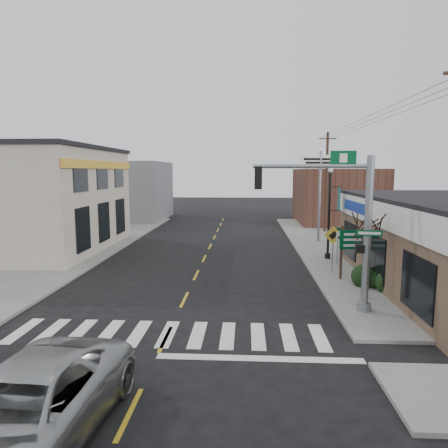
# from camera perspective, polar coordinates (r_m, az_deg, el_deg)

# --- Properties ---
(ground) EXTENTS (140.00, 140.00, 0.00)m
(ground) POSITION_cam_1_polar(r_m,az_deg,el_deg) (13.55, -8.37, -15.94)
(ground) COLOR black
(ground) RESTS_ON ground
(sidewalk_right) EXTENTS (6.00, 38.00, 0.13)m
(sidewalk_right) POSITION_cam_1_polar(r_m,az_deg,el_deg) (26.51, 17.18, -4.36)
(sidewalk_right) COLOR slate
(sidewalk_right) RESTS_ON ground
(sidewalk_left) EXTENTS (6.00, 38.00, 0.13)m
(sidewalk_left) POSITION_cam_1_polar(r_m,az_deg,el_deg) (28.20, -21.17, -3.83)
(sidewalk_left) COLOR slate
(sidewalk_left) RESTS_ON ground
(center_line) EXTENTS (0.12, 56.00, 0.01)m
(center_line) POSITION_cam_1_polar(r_m,az_deg,el_deg) (21.03, -4.00, -7.28)
(center_line) COLOR gold
(center_line) RESTS_ON ground
(crosswalk) EXTENTS (11.00, 2.20, 0.01)m
(crosswalk) POSITION_cam_1_polar(r_m,az_deg,el_deg) (13.91, -8.03, -15.28)
(crosswalk) COLOR silver
(crosswalk) RESTS_ON ground
(left_building) EXTENTS (12.00, 12.00, 6.80)m
(left_building) POSITION_cam_1_polar(r_m,az_deg,el_deg) (30.51, -27.57, 2.98)
(left_building) COLOR #B4A996
(left_building) RESTS_ON ground
(bldg_distant_right) EXTENTS (8.00, 10.00, 5.60)m
(bldg_distant_right) POSITION_cam_1_polar(r_m,az_deg,el_deg) (43.28, 15.78, 3.86)
(bldg_distant_right) COLOR #512F25
(bldg_distant_right) RESTS_ON ground
(bldg_distant_left) EXTENTS (9.00, 10.00, 6.40)m
(bldg_distant_left) POSITION_cam_1_polar(r_m,az_deg,el_deg) (46.25, -13.94, 4.63)
(bldg_distant_left) COLOR slate
(bldg_distant_left) RESTS_ON ground
(suv) EXTENTS (3.06, 5.98, 1.62)m
(suv) POSITION_cam_1_polar(r_m,az_deg,el_deg) (9.29, -26.77, -22.82)
(suv) COLOR #9C9EA0
(suv) RESTS_ON ground
(traffic_signal_pole) EXTENTS (4.73, 0.38, 6.00)m
(traffic_signal_pole) POSITION_cam_1_polar(r_m,az_deg,el_deg) (15.44, 17.38, 0.96)
(traffic_signal_pole) COLOR gray
(traffic_signal_pole) RESTS_ON sidewalk_right
(guide_sign) EXTENTS (1.50, 0.13, 2.62)m
(guide_sign) POSITION_cam_1_polar(r_m,az_deg,el_deg) (20.39, 18.16, -2.83)
(guide_sign) COLOR #402B1E
(guide_sign) RESTS_ON sidewalk_right
(fire_hydrant) EXTENTS (0.21, 0.21, 0.66)m
(fire_hydrant) POSITION_cam_1_polar(r_m,az_deg,el_deg) (20.81, 19.75, -6.51)
(fire_hydrant) COLOR #D49300
(fire_hydrant) RESTS_ON sidewalk_right
(ped_crossing_sign) EXTENTS (0.95, 0.07, 2.45)m
(ped_crossing_sign) POSITION_cam_1_polar(r_m,az_deg,el_deg) (21.43, 15.32, -2.27)
(ped_crossing_sign) COLOR gray
(ped_crossing_sign) RESTS_ON sidewalk_right
(lamp_post) EXTENTS (0.70, 0.55, 5.43)m
(lamp_post) POSITION_cam_1_polar(r_m,az_deg,el_deg) (24.65, 14.94, 2.41)
(lamp_post) COLOR black
(lamp_post) RESTS_ON sidewalk_right
(dance_center_sign) EXTENTS (3.17, 0.20, 6.73)m
(dance_center_sign) POSITION_cam_1_polar(r_m,az_deg,el_deg) (30.57, 13.58, 7.01)
(dance_center_sign) COLOR gray
(dance_center_sign) RESTS_ON sidewalk_right
(bare_tree) EXTENTS (2.09, 2.09, 4.18)m
(bare_tree) POSITION_cam_1_polar(r_m,az_deg,el_deg) (17.30, 19.99, 0.58)
(bare_tree) COLOR black
(bare_tree) RESTS_ON sidewalk_right
(shrub_front) EXTENTS (1.14, 1.14, 0.85)m
(shrub_front) POSITION_cam_1_polar(r_m,az_deg,el_deg) (19.05, 22.51, -7.71)
(shrub_front) COLOR #163C17
(shrub_front) RESTS_ON sidewalk_right
(shrub_back) EXTENTS (1.13, 1.13, 0.85)m
(shrub_back) POSITION_cam_1_polar(r_m,az_deg,el_deg) (19.67, 19.32, -7.10)
(shrub_back) COLOR black
(shrub_back) RESTS_ON sidewalk_right
(utility_pole_far) EXTENTS (1.49, 0.22, 8.56)m
(utility_pole_far) POSITION_cam_1_polar(r_m,az_deg,el_deg) (35.79, 14.41, 5.94)
(utility_pole_far) COLOR #472A21
(utility_pole_far) RESTS_ON sidewalk_right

